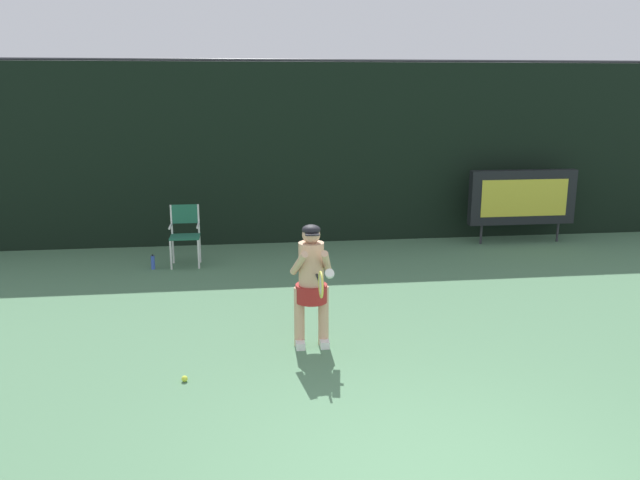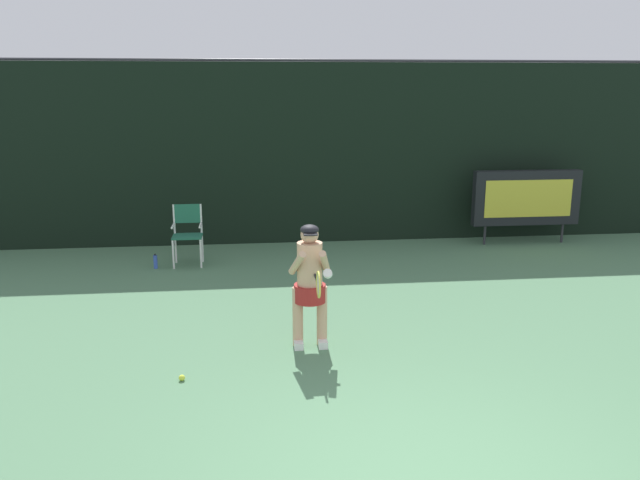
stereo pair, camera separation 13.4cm
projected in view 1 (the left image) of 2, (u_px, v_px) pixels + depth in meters
name	position (u px, v px, depth m)	size (l,w,h in m)	color
backdrop_screen	(313.00, 154.00, 12.83)	(18.00, 0.12, 3.66)	black
scoreboard	(522.00, 197.00, 12.90)	(2.20, 0.21, 1.50)	black
umpire_chair	(185.00, 231.00, 11.36)	(0.52, 0.44, 1.08)	white
water_bottle	(153.00, 262.00, 11.20)	(0.07, 0.07, 0.27)	#3B5AC1
tennis_player	(311.00, 280.00, 7.75)	(0.53, 0.60, 1.54)	white
tennis_racket	(321.00, 284.00, 7.24)	(0.03, 0.60, 0.31)	black
tennis_ball_loose	(185.00, 379.00, 6.96)	(0.07, 0.07, 0.07)	#CCDB3D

